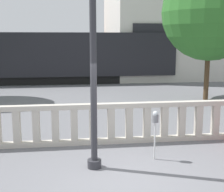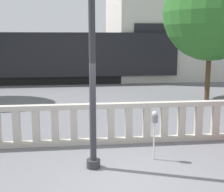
{
  "view_description": "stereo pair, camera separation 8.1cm",
  "coord_description": "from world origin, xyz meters",
  "px_view_note": "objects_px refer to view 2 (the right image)",
  "views": [
    {
      "loc": [
        -1.12,
        -6.29,
        3.05
      ],
      "look_at": [
        0.16,
        3.45,
        1.23
      ],
      "focal_mm": 50.0,
      "sensor_mm": 36.0,
      "label": 1
    },
    {
      "loc": [
        -1.04,
        -6.3,
        3.05
      ],
      "look_at": [
        0.16,
        3.45,
        1.23
      ],
      "focal_mm": 50.0,
      "sensor_mm": 36.0,
      "label": 2
    }
  ],
  "objects_px": {
    "parking_meter": "(154,121)",
    "tree_right": "(211,12)",
    "train_near": "(34,57)",
    "lamppost": "(92,38)",
    "train_far": "(105,52)"
  },
  "relations": [
    {
      "from": "parking_meter",
      "to": "lamppost",
      "type": "bearing_deg",
      "value": -168.28
    },
    {
      "from": "parking_meter",
      "to": "train_far",
      "type": "bearing_deg",
      "value": 87.37
    },
    {
      "from": "train_far",
      "to": "lamppost",
      "type": "bearing_deg",
      "value": -96.29
    },
    {
      "from": "parking_meter",
      "to": "train_near",
      "type": "bearing_deg",
      "value": 107.75
    },
    {
      "from": "lamppost",
      "to": "parking_meter",
      "type": "relative_size",
      "value": 4.03
    },
    {
      "from": "train_near",
      "to": "tree_right",
      "type": "xyz_separation_m",
      "value": [
        9.33,
        -7.26,
        2.46
      ]
    },
    {
      "from": "lamppost",
      "to": "train_near",
      "type": "relative_size",
      "value": 0.26
    },
    {
      "from": "lamppost",
      "to": "parking_meter",
      "type": "bearing_deg",
      "value": 11.72
    },
    {
      "from": "lamppost",
      "to": "train_far",
      "type": "height_order",
      "value": "lamppost"
    },
    {
      "from": "parking_meter",
      "to": "train_far",
      "type": "xyz_separation_m",
      "value": [
        1.09,
        23.73,
        0.74
      ]
    },
    {
      "from": "parking_meter",
      "to": "tree_right",
      "type": "xyz_separation_m",
      "value": [
        4.65,
        7.38,
        3.26
      ]
    },
    {
      "from": "train_near",
      "to": "train_far",
      "type": "bearing_deg",
      "value": 57.57
    },
    {
      "from": "lamppost",
      "to": "parking_meter",
      "type": "xyz_separation_m",
      "value": [
        1.56,
        0.32,
        -2.04
      ]
    },
    {
      "from": "lamppost",
      "to": "train_near",
      "type": "bearing_deg",
      "value": 101.8
    },
    {
      "from": "parking_meter",
      "to": "tree_right",
      "type": "distance_m",
      "value": 9.31
    }
  ]
}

